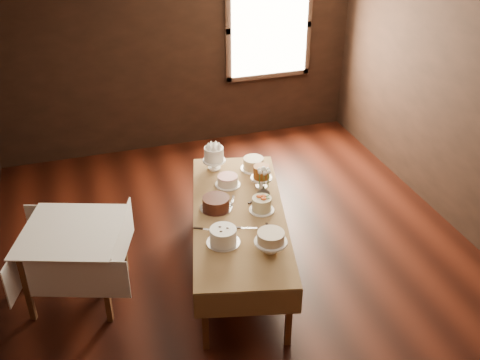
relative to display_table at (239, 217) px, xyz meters
name	(u,v)px	position (x,y,z in m)	size (l,w,h in m)	color
floor	(246,268)	(0.07, -0.02, -0.64)	(5.00, 6.00, 0.01)	black
wall_back	(177,50)	(0.07, 2.98, 0.76)	(5.00, 0.02, 2.80)	black
wall_right	(479,114)	(2.57, -0.02, 0.76)	(0.02, 6.00, 2.80)	black
window	(270,28)	(1.37, 2.92, 0.96)	(1.10, 0.05, 1.30)	#FFEABF
display_table	(239,217)	(0.00, 0.00, 0.00)	(1.39, 2.39, 0.70)	#512B14
side_table	(72,238)	(-1.57, 0.12, 0.02)	(1.13, 1.13, 0.75)	#512B14
cake_meringue	(214,159)	(0.00, 0.91, 0.17)	(0.26, 0.26, 0.27)	white
cake_speckled	(253,164)	(0.41, 0.78, 0.11)	(0.29, 0.29, 0.13)	white
cake_lattice	(228,181)	(0.05, 0.53, 0.10)	(0.30, 0.30, 0.10)	white
cake_caramel	(261,178)	(0.37, 0.39, 0.16)	(0.23, 0.23, 0.26)	white
cake_chocolate	(216,203)	(-0.19, 0.14, 0.11)	(0.32, 0.32, 0.13)	silver
cake_flowers	(262,205)	(0.22, -0.03, 0.12)	(0.27, 0.27, 0.15)	white
cake_swirl	(223,236)	(-0.28, -0.42, 0.12)	(0.31, 0.31, 0.15)	silver
cake_cream	(271,242)	(0.08, -0.65, 0.14)	(0.29, 0.29, 0.21)	white
cake_server_a	(249,228)	(0.01, -0.27, 0.05)	(0.24, 0.03, 0.01)	silver
cake_server_b	(272,233)	(0.19, -0.42, 0.05)	(0.24, 0.03, 0.01)	silver
cake_server_c	(233,199)	(0.02, 0.25, 0.05)	(0.24, 0.03, 0.01)	silver
cake_server_d	(261,198)	(0.29, 0.18, 0.05)	(0.24, 0.03, 0.01)	silver
cake_server_e	(211,230)	(-0.33, -0.19, 0.05)	(0.24, 0.03, 0.01)	silver
flower_vase	(263,192)	(0.32, 0.18, 0.12)	(0.13, 0.13, 0.14)	#2D2823
flower_bouquet	(264,176)	(0.32, 0.18, 0.31)	(0.14, 0.14, 0.20)	white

